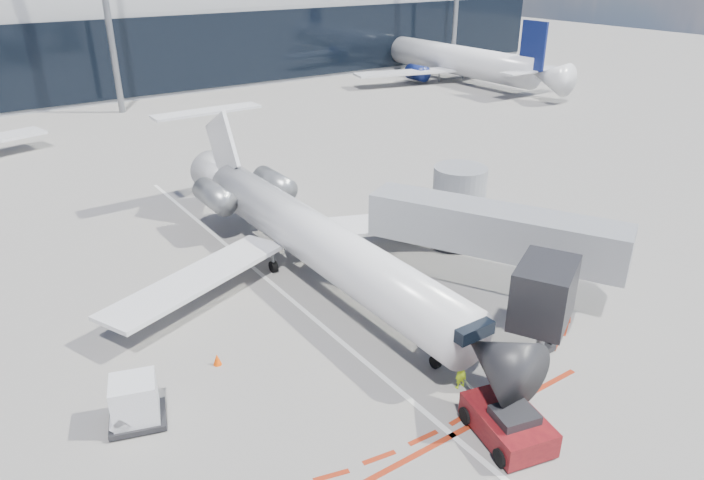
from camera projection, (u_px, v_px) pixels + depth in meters
ground at (298, 305)px, 31.96m from camera, size 260.00×260.00×0.00m
apron_centerline at (279, 289)px, 33.45m from camera, size 0.25×40.00×0.01m
apron_stop_bar at (452, 435)px, 23.35m from camera, size 14.00×0.25×0.01m
terminal_building at (30, 22)px, 77.03m from camera, size 150.00×24.15×24.00m
jet_bridge at (483, 227)px, 33.48m from camera, size 10.03×15.20×4.90m
regional_jet at (308, 234)px, 34.06m from camera, size 23.53×29.02×7.27m
pushback_tug at (508, 423)px, 23.06m from camera, size 2.96×5.55×1.41m
ramp_worker at (461, 371)px, 25.60m from camera, size 0.60×0.39×1.64m
uld_container at (135, 402)px, 23.59m from camera, size 2.50×2.30×1.95m
safety_cone_left at (217, 359)px, 27.26m from camera, size 0.38×0.38×0.52m
safety_cone_right at (517, 348)px, 28.01m from camera, size 0.40×0.40×0.56m
bg_airliner_2 at (449, 38)px, 86.52m from camera, size 34.76×36.81×11.25m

